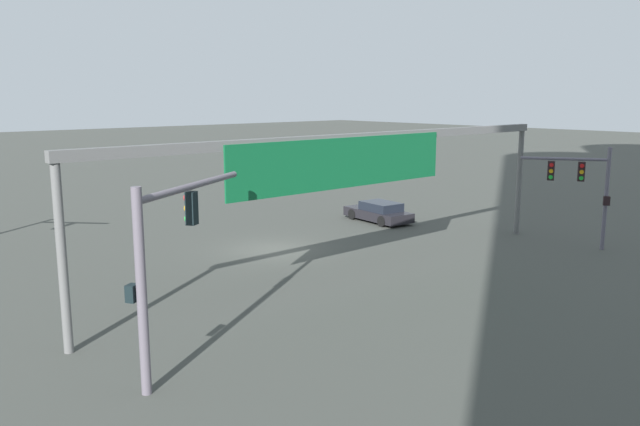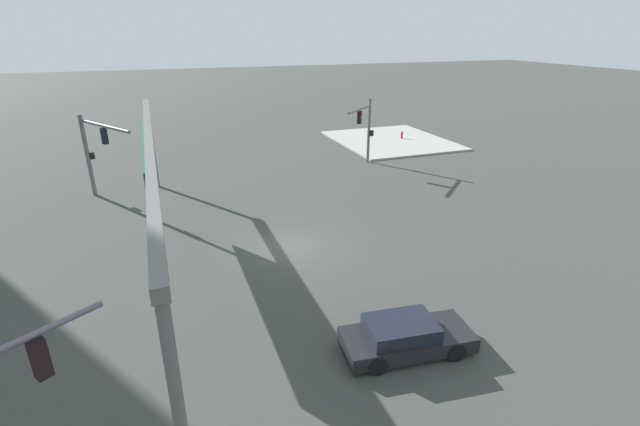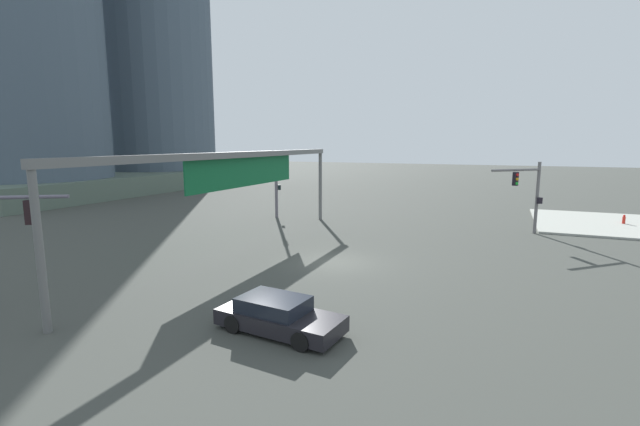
{
  "view_description": "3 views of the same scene",
  "coord_description": "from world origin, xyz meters",
  "views": [
    {
      "loc": [
        18.56,
        24.15,
        7.49
      ],
      "look_at": [
        -0.85,
        2.58,
        2.09
      ],
      "focal_mm": 35.61,
      "sensor_mm": 36.0,
      "label": 1
    },
    {
      "loc": [
        -19.93,
        5.75,
        10.24
      ],
      "look_at": [
        -2.34,
        -0.73,
        2.6
      ],
      "focal_mm": 25.37,
      "sensor_mm": 36.0,
      "label": 2
    },
    {
      "loc": [
        -21.81,
        -8.21,
        6.49
      ],
      "look_at": [
        2.39,
        1.93,
        2.27
      ],
      "focal_mm": 24.55,
      "sensor_mm": 36.0,
      "label": 3
    }
  ],
  "objects": [
    {
      "name": "overhead_sign_gantry",
      "position": [
        0.34,
        6.11,
        5.05
      ],
      "size": [
        24.91,
        0.43,
        5.98
      ],
      "color": "slate",
      "rests_on": "ground"
    },
    {
      "name": "traffic_signal_cross_street",
      "position": [
        10.75,
        9.37,
        3.59
      ],
      "size": [
        5.2,
        3.14,
        5.33
      ],
      "rotation": [
        0.0,
        0.0,
        -2.6
      ],
      "color": "#615A65",
      "rests_on": "ground"
    },
    {
      "name": "ground_plane",
      "position": [
        0.0,
        0.0,
        0.0
      ],
      "size": [
        234.77,
        234.77,
        0.0
      ],
      "primitive_type": "plane",
      "color": "#3E403B"
    },
    {
      "name": "sedan_car_approaching",
      "position": [
        -9.11,
        -1.32,
        0.57
      ],
      "size": [
        2.34,
        4.61,
        1.21
      ],
      "rotation": [
        0.0,
        0.0,
        -1.68
      ],
      "color": "black",
      "rests_on": "ground"
    },
    {
      "name": "traffic_signal_opposite_side",
      "position": [
        -11.55,
        9.97,
        3.33
      ],
      "size": [
        2.32,
        3.79,
        5.04
      ],
      "rotation": [
        0.0,
        0.0,
        -1.01
      ],
      "color": "slate",
      "rests_on": "ground"
    }
  ]
}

